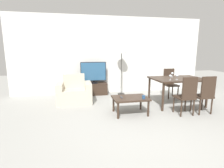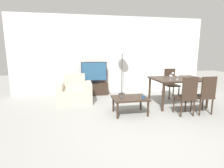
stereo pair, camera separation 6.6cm
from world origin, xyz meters
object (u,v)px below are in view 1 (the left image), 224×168
Objects in this scene: cup_white_near at (144,97)px; wine_glass_left at (172,74)px; armchair at (74,93)px; tv at (93,73)px; dining_chair_near_right at (205,93)px; dining_chair_near at (186,94)px; wine_glass_right at (170,76)px; wine_glass_center at (177,76)px; dining_table at (177,81)px; remote_primary at (121,97)px; tv_stand at (94,89)px; coffee_table at (130,99)px; dining_chair_far at (170,82)px; floor_lamp at (122,51)px.

cup_white_near is 1.50m from wine_glass_left.
tv is (0.66, 0.83, 0.48)m from armchair.
armchair is at bearing 152.89° from dining_chair_near_right.
tv reaches higher than dining_chair_near.
cup_white_near is 0.56× the size of wine_glass_right.
tv reaches higher than wine_glass_center.
wine_glass_right is (-0.20, -0.01, 0.00)m from wine_glass_center.
dining_table is 1.80m from remote_primary.
tv_stand is 2.69m from wine_glass_right.
dining_table is 0.86m from dining_chair_near_right.
tv_stand is 3.11m from dining_chair_near.
coffee_table is at bearing -163.32° from dining_table.
dining_chair_near_right reaches higher than dining_table.
armchair is 1.07m from tv_stand.
dining_chair_far is (1.75, 1.25, 0.14)m from coffee_table.
tv_stand is at bearing 135.16° from dining_chair_near_right.
floor_lamp reaches higher than dining_chair_far.
tv_stand is 0.66× the size of dining_table.
armchair is 1.65m from remote_primary.
cup_white_near is (-1.24, -0.64, -0.23)m from dining_table.
dining_chair_far is 6.40× the size of wine_glass_center.
wine_glass_left is at bearing 107.61° from dining_table.
wine_glass_center is (2.66, -1.04, 0.57)m from armchair.
dining_table is at bearing -15.31° from armchair.
dining_chair_near_right is 0.78m from wine_glass_center.
coffee_table is at bearing -3.22° from remote_primary.
wine_glass_left is (2.13, -1.43, 0.10)m from tv.
armchair is at bearing -179.56° from dining_chair_far.
tv_stand is 0.98× the size of dining_chair_far.
dining_table is 1.42m from cup_white_near.
cup_white_near is (1.60, -1.41, 0.16)m from armchair.
wine_glass_right reaches higher than tv_stand.
dining_chair_near is at bearing -31.31° from armchair.
dining_chair_near is 2.67m from floor_lamp.
floor_lamp is 2.36m from cup_white_near.
tv is at bearing 112.68° from cup_white_near.
dining_chair_far reaches higher than wine_glass_right.
tv_stand is 2.18m from coffee_table.
dining_chair_far is 1.29m from wine_glass_right.
tv is 0.93× the size of dining_chair_near_right.
tv is at bearing 136.97° from wine_glass_center.
dining_chair_near_right is at bearing -40.73° from wine_glass_right.
wine_glass_center reaches higher than cup_white_near.
tv is 2.74m from wine_glass_center.
floor_lamp is (-1.48, 2.28, 0.98)m from dining_chair_near_right.
wine_glass_right reaches higher than armchair.
tv_stand is 0.57m from tv.
tv_stand is 2.11m from remote_primary.
armchair is 0.71× the size of dining_table.
floor_lamp is 11.65× the size of wine_glass_center.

